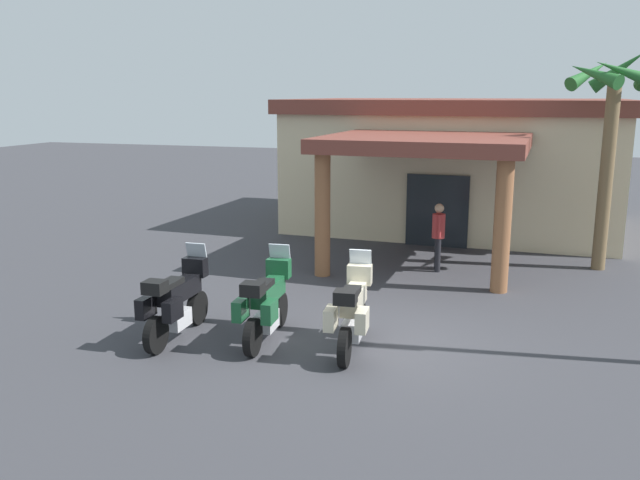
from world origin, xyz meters
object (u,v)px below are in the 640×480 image
at_px(motorcycle_black, 176,302).
at_px(motorcycle_green, 266,303).
at_px(motel_building, 455,162).
at_px(motorcycle_cream, 352,311).
at_px(pedestrian, 438,232).
at_px(palm_tree_near_portico, 612,111).

distance_m(motorcycle_black, motorcycle_green, 1.64).
relative_size(motel_building, motorcycle_green, 5.40).
height_order(motorcycle_black, motorcycle_cream, same).
relative_size(pedestrian, palm_tree_near_portico, 0.31).
relative_size(motel_building, motorcycle_cream, 5.40).
distance_m(motorcycle_black, motorcycle_cream, 3.21).
height_order(motorcycle_green, palm_tree_near_portico, palm_tree_near_portico).
bearing_deg(pedestrian, motorcycle_cream, -109.37).
height_order(motel_building, pedestrian, motel_building).
relative_size(motorcycle_green, motorcycle_cream, 1.00).
bearing_deg(motorcycle_green, palm_tree_near_portico, -44.38).
xyz_separation_m(motorcycle_green, palm_tree_near_portico, (6.15, 7.24, 3.27)).
relative_size(motorcycle_black, palm_tree_near_portico, 0.40).
xyz_separation_m(motel_building, motorcycle_black, (-3.52, -12.35, -1.45)).
bearing_deg(motorcycle_cream, motel_building, -7.15).
xyz_separation_m(motorcycle_black, palm_tree_near_portico, (7.74, 7.64, 3.27)).
bearing_deg(motorcycle_green, pedestrian, -25.40).
bearing_deg(palm_tree_near_portico, motorcycle_green, -130.34).
bearing_deg(motel_building, motorcycle_black, -104.44).
bearing_deg(pedestrian, palm_tree_near_portico, 7.76).
relative_size(motorcycle_black, motorcycle_cream, 1.00).
bearing_deg(palm_tree_near_portico, motel_building, 131.83).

